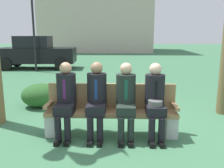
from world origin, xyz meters
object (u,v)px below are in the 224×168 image
parked_car_near (36,52)px  seated_man_centerright (126,97)px  seated_man_centerleft (96,96)px  shrub_near_bench (40,95)px  seated_man_rightmost (155,97)px  park_bench (111,110)px  seated_man_leftmost (66,96)px  street_lamp (33,25)px  building_backdrop (98,8)px

parked_car_near → seated_man_centerright: bearing=-62.0°
seated_man_centerleft → shrub_near_bench: seated_man_centerleft is taller
seated_man_rightmost → parked_car_near: parked_car_near is taller
park_bench → seated_man_rightmost: 0.82m
park_bench → shrub_near_bench: (-1.83, 1.60, -0.15)m
seated_man_leftmost → shrub_near_bench: bearing=121.1°
seated_man_centerright → street_lamp: 8.62m
seated_man_leftmost → seated_man_centerright: seated_man_leftmost is taller
parked_car_near → street_lamp: size_ratio=1.11×
seated_man_rightmost → street_lamp: bearing=122.3°
park_bench → shrub_near_bench: 2.44m
seated_man_leftmost → seated_man_centerleft: size_ratio=0.99×
seated_man_centerright → parked_car_near: bearing=118.0°
park_bench → seated_man_rightmost: size_ratio=1.77×
seated_man_rightmost → street_lamp: size_ratio=0.36×
seated_man_centerleft → seated_man_centerright: (0.51, -0.00, -0.01)m
seated_man_rightmost → park_bench: bearing=169.9°
seated_man_centerleft → building_backdrop: building_backdrop is taller
seated_man_rightmost → street_lamp: 8.88m
parked_car_near → seated_man_leftmost: bearing=-67.8°
parked_car_near → building_backdrop: 14.54m
park_bench → seated_man_centerleft: bearing=-153.0°
shrub_near_bench → seated_man_leftmost: bearing=-58.9°
park_bench → seated_man_centerleft: (-0.25, -0.13, 0.30)m
shrub_near_bench → building_backdrop: bearing=91.2°
seated_man_centerright → seated_man_leftmost: bearing=180.0°
park_bench → shrub_near_bench: park_bench is taller
seated_man_rightmost → building_backdrop: bearing=97.7°
building_backdrop → seated_man_rightmost: bearing=-82.3°
park_bench → shrub_near_bench: size_ratio=2.49×
parked_car_near → street_lamp: bearing=-73.6°
park_bench → seated_man_leftmost: seated_man_leftmost is taller
parked_car_near → building_backdrop: building_backdrop is taller
shrub_near_bench → seated_man_centerleft: bearing=-47.6°
shrub_near_bench → street_lamp: bearing=110.3°
park_bench → seated_man_centerright: (0.26, -0.13, 0.29)m
shrub_near_bench → parked_car_near: (-2.39, 6.68, 0.55)m
seated_man_leftmost → street_lamp: 8.16m
seated_man_rightmost → building_backdrop: (-3.01, 22.38, 3.68)m
street_lamp → building_backdrop: (1.67, 14.98, 2.19)m
seated_man_leftmost → parked_car_near: (-3.44, 8.41, 0.11)m
park_bench → building_backdrop: 22.70m
seated_man_leftmost → parked_car_near: size_ratio=0.33×
shrub_near_bench → street_lamp: street_lamp is taller
seated_man_centerleft → seated_man_rightmost: (1.01, -0.01, -0.01)m
seated_man_centerright → seated_man_centerleft: bearing=179.9°
seated_man_leftmost → building_backdrop: bearing=93.7°
park_bench → street_lamp: (-3.93, 7.26, 1.77)m
seated_man_leftmost → building_backdrop: size_ratio=0.12×
park_bench → seated_man_centerleft: 0.41m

